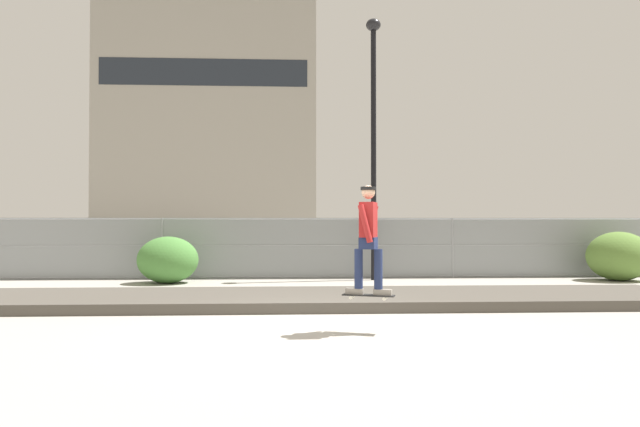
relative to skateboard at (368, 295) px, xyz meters
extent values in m
plane|color=#9E998E|center=(-0.66, 0.27, -0.57)|extent=(120.00, 120.00, 0.00)
cube|color=#4C473F|center=(-0.66, 3.16, -0.47)|extent=(15.52, 2.75, 0.21)
cube|color=black|center=(0.00, 0.00, 0.00)|extent=(0.82, 0.45, 0.02)
cylinder|color=silver|center=(0.28, 0.00, -0.03)|extent=(0.06, 0.05, 0.05)
cylinder|color=silver|center=(0.22, -0.17, -0.03)|extent=(0.06, 0.05, 0.05)
cylinder|color=silver|center=(-0.22, 0.17, -0.03)|extent=(0.06, 0.05, 0.05)
cylinder|color=silver|center=(-0.28, 0.00, -0.03)|extent=(0.06, 0.05, 0.05)
cube|color=#99999E|center=(0.25, -0.08, -0.01)|extent=(0.09, 0.15, 0.01)
cube|color=#99999E|center=(-0.25, 0.08, -0.01)|extent=(0.09, 0.15, 0.01)
cube|color=gray|center=(0.21, -0.07, 0.06)|extent=(0.30, 0.18, 0.09)
cube|color=gray|center=(-0.21, 0.07, 0.06)|extent=(0.30, 0.18, 0.09)
cylinder|color=#1E284C|center=(0.15, -0.05, 0.41)|extent=(0.13, 0.13, 0.61)
cylinder|color=#1E284C|center=(-0.15, 0.05, 0.41)|extent=(0.13, 0.13, 0.61)
cube|color=#1E284C|center=(0.00, 0.00, 0.81)|extent=(0.34, 0.40, 0.18)
cube|color=maroon|center=(0.00, 0.00, 1.17)|extent=(0.33, 0.43, 0.54)
cylinder|color=maroon|center=(0.08, 0.23, 1.11)|extent=(0.25, 0.16, 0.58)
cylinder|color=maroon|center=(-0.08, -0.23, 1.11)|extent=(0.25, 0.16, 0.58)
sphere|color=tan|center=(0.00, 0.00, 1.59)|extent=(0.21, 0.21, 0.21)
cylinder|color=black|center=(0.00, 0.00, 1.65)|extent=(0.24, 0.24, 0.05)
cylinder|color=gray|center=(-5.10, 8.47, 0.35)|extent=(0.06, 0.06, 1.85)
cylinder|color=gray|center=(3.78, 8.47, 0.35)|extent=(0.06, 0.06, 1.85)
cylinder|color=gray|center=(-0.66, 8.47, 1.24)|extent=(26.62, 0.04, 0.04)
cylinder|color=gray|center=(-0.66, 8.47, 0.44)|extent=(26.62, 0.04, 0.04)
cylinder|color=gray|center=(-0.66, 8.47, -0.51)|extent=(26.62, 0.04, 0.04)
cube|color=gray|center=(-0.66, 8.47, 0.35)|extent=(26.62, 0.01, 1.85)
cylinder|color=black|center=(1.24, 7.96, 3.15)|extent=(0.16, 0.16, 7.45)
ellipsoid|color=black|center=(1.24, 7.96, 7.06)|extent=(0.44, 0.44, 0.36)
cube|color=maroon|center=(-6.27, 10.94, 0.10)|extent=(4.43, 1.89, 0.70)
cube|color=#23282D|center=(-6.47, 10.94, 0.77)|extent=(2.23, 1.64, 0.64)
cylinder|color=black|center=(-4.93, 11.82, -0.25)|extent=(0.64, 0.25, 0.64)
cylinder|color=black|center=(-4.89, 10.11, -0.25)|extent=(0.64, 0.25, 0.64)
cylinder|color=black|center=(-7.65, 11.77, -0.25)|extent=(0.64, 0.25, 0.64)
cylinder|color=black|center=(-7.62, 10.06, -0.25)|extent=(0.64, 0.25, 0.64)
cube|color=gray|center=(-9.35, 50.66, 12.00)|extent=(20.67, 15.50, 25.15)
cube|color=#1E232B|center=(-9.35, 42.89, 15.02)|extent=(19.02, 0.04, 2.50)
ellipsoid|color=#477F38|center=(-4.67, 7.32, 0.08)|extent=(1.70, 1.39, 1.31)
ellipsoid|color=#567A33|center=(8.41, 7.39, 0.14)|extent=(1.86, 1.52, 1.44)
camera|label=1|loc=(-1.16, -8.54, 1.11)|focal=31.30mm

